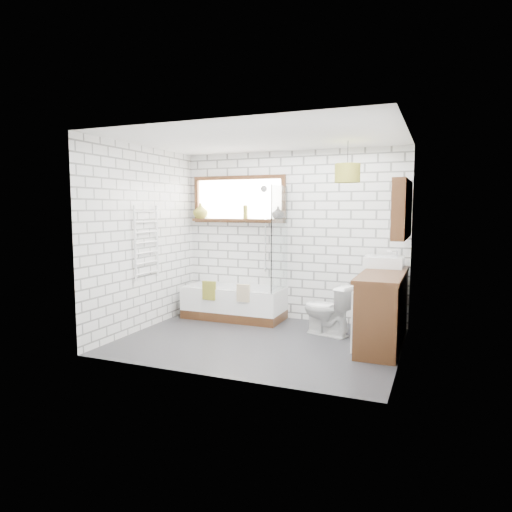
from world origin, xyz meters
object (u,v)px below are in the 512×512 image
at_px(toilet, 327,309).
at_px(pendant, 347,173).
at_px(vanity, 383,309).
at_px(basin, 384,262).
at_px(bathtub, 234,302).

xyz_separation_m(toilet, pendant, (0.23, -0.02, 1.76)).
distance_m(vanity, basin, 0.72).
bearing_deg(basin, vanity, -83.09).
bearing_deg(pendant, vanity, -16.15).
distance_m(bathtub, toilet, 1.56).
xyz_separation_m(bathtub, toilet, (1.52, -0.36, 0.10)).
relative_size(basin, toilet, 0.72).
height_order(vanity, pendant, pendant).
relative_size(vanity, toilet, 2.30).
distance_m(bathtub, pendant, 2.58).
bearing_deg(pendant, basin, 38.83).
distance_m(bathtub, basin, 2.30).
bearing_deg(toilet, bathtub, -86.84).
height_order(vanity, basin, basin).
relative_size(vanity, pendant, 4.91).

